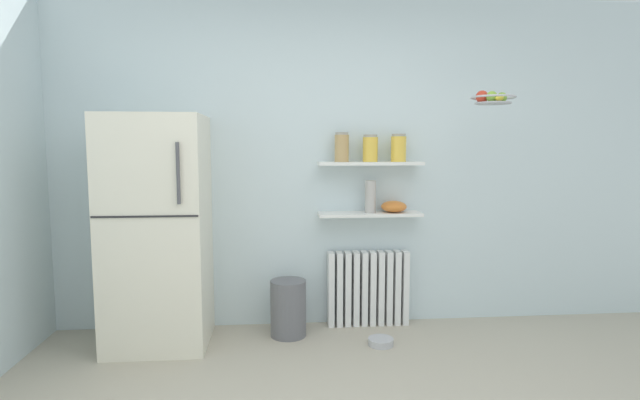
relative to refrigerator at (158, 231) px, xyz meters
The scene contains 13 objects.
back_wall 1.46m from the refrigerator, 15.58° to the left, with size 7.04×0.10×2.60m, color silver.
refrigerator is the anchor object (origin of this frame).
radiator 1.68m from the refrigerator, ahead, with size 0.65×0.12×0.60m.
wall_shelf_lower 1.59m from the refrigerator, ahead, with size 0.81×0.22×0.03m, color white.
wall_shelf_upper 1.66m from the refrigerator, ahead, with size 0.81×0.22×0.03m, color white.
storage_jar_0 1.50m from the refrigerator, ahead, with size 0.11×0.11×0.23m.
storage_jar_1 1.70m from the refrigerator, ahead, with size 0.12×0.12×0.21m.
storage_jar_2 1.91m from the refrigerator, ahead, with size 0.12×0.12×0.22m.
vase 1.61m from the refrigerator, ahead, with size 0.09×0.09×0.25m, color #B2ADA8.
shelf_bowl 1.79m from the refrigerator, ahead, with size 0.20×0.20×0.09m, color orange.
trash_bin 1.12m from the refrigerator, ahead, with size 0.27×0.27×0.43m, color slate.
pet_food_bowl 1.79m from the refrigerator, ahead, with size 0.18×0.18×0.05m, color #B7B7BC.
hanging_fruit_basket 2.54m from the refrigerator, ahead, with size 0.31×0.31×0.10m.
Camera 1 is at (-0.47, -1.90, 1.43)m, focal length 27.76 mm.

